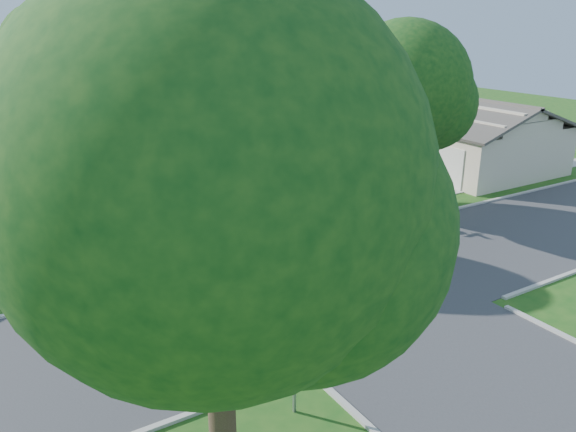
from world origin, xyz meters
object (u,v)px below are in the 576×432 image
at_px(car_curb_east, 139,136).
at_px(car_curb_west, 73,124).
at_px(tree_e_near, 310,84).
at_px(house_ne_far, 291,102).
at_px(car_driveway, 333,179).
at_px(tree_e_far, 145,51).
at_px(stop_sign_ne, 363,177).
at_px(stop_sign_sw, 295,335).
at_px(tree_w_near, 111,85).
at_px(tree_sw_corner, 216,198).
at_px(tree_w_mid, 54,58).
at_px(tree_e_mid, 208,56).
at_px(tree_w_far, 23,61).
at_px(tree_ne_corner, 405,93).
at_px(house_ne_near, 441,137).

bearing_deg(car_curb_east, car_curb_west, 107.50).
relative_size(tree_e_near, house_ne_far, 0.61).
xyz_separation_m(tree_e_near, car_driveway, (1.25, -0.31, -4.83)).
bearing_deg(tree_e_near, car_driveway, -13.75).
bearing_deg(tree_e_near, tree_e_far, 90.00).
bearing_deg(stop_sign_ne, stop_sign_sw, -135.00).
xyz_separation_m(tree_w_near, tree_sw_corner, (-2.79, -16.00, 0.15)).
height_order(tree_w_near, car_curb_west, tree_w_near).
bearing_deg(house_ne_far, stop_sign_ne, -114.93).
height_order(tree_w_mid, tree_sw_corner, tree_w_mid).
bearing_deg(car_curb_west, car_driveway, 104.58).
relative_size(stop_sign_ne, tree_e_mid, 0.32).
bearing_deg(tree_sw_corner, stop_sign_ne, 43.94).
bearing_deg(stop_sign_sw, car_curb_west, 85.72).
relative_size(tree_e_mid, tree_w_far, 1.15).
distance_m(tree_w_far, tree_ne_corner, 31.77).
distance_m(tree_w_far, house_ne_near, 31.17).
xyz_separation_m(tree_e_mid, house_ne_far, (11.23, 7.99, -4.74)).
xyz_separation_m(tree_e_near, tree_ne_corner, (1.61, -4.80, -0.05)).
bearing_deg(tree_ne_corner, tree_e_mid, 95.45).
distance_m(tree_ne_corner, car_curb_west, 30.40).
bearing_deg(tree_e_mid, stop_sign_sw, -110.20).
height_order(tree_w_near, car_driveway, tree_w_near).
bearing_deg(tree_w_far, tree_sw_corner, -93.89).
bearing_deg(tree_sw_corner, stop_sign_sw, 39.97).
distance_m(stop_sign_sw, tree_sw_corner, 5.54).
relative_size(tree_w_near, tree_sw_corner, 0.94).
height_order(stop_sign_ne, tree_e_mid, tree_e_mid).
xyz_separation_m(tree_ne_corner, car_curb_east, (-5.16, 21.51, -4.96)).
relative_size(tree_e_far, tree_ne_corner, 1.01).
height_order(tree_e_far, tree_sw_corner, tree_sw_corner).
xyz_separation_m(tree_sw_corner, tree_ne_corner, (13.80, 11.20, -0.67)).
xyz_separation_m(tree_e_near, tree_e_mid, (0.01, 12.00, 0.61)).
distance_m(stop_sign_ne, tree_w_far, 30.96).
bearing_deg(tree_e_mid, tree_e_far, 90.02).
bearing_deg(tree_e_mid, tree_e_near, -90.03).
relative_size(tree_ne_corner, house_ne_far, 0.64).
height_order(stop_sign_sw, car_driveway, stop_sign_sw).
bearing_deg(car_curb_east, tree_ne_corner, -81.73).
bearing_deg(tree_w_mid, tree_ne_corner, -56.78).
xyz_separation_m(tree_e_far, house_ne_far, (11.24, -5.01, -4.46)).
bearing_deg(stop_sign_ne, house_ne_far, 65.07).
xyz_separation_m(stop_sign_ne, car_curb_west, (-6.57, 28.35, -1.40)).
bearing_deg(car_curb_west, tree_e_far, -175.14).
distance_m(tree_w_near, car_curb_east, 18.53).
distance_m(tree_e_near, tree_ne_corner, 5.06).
relative_size(stop_sign_sw, house_ne_near, 0.22).
distance_m(tree_w_far, car_driveway, 27.85).
bearing_deg(car_driveway, tree_ne_corner, -155.08).
xyz_separation_m(tree_w_far, house_ne_near, (20.64, -23.01, -3.99)).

